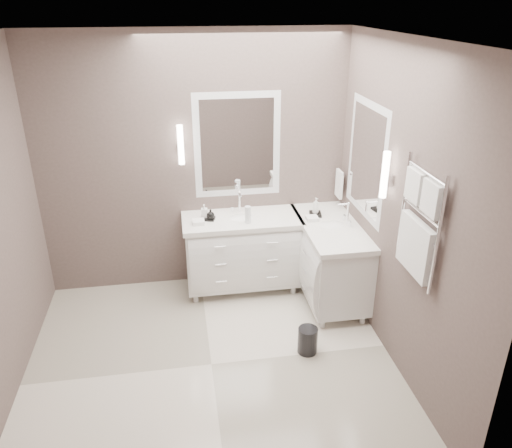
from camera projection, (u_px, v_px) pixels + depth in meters
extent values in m
cube|color=silver|center=(211.00, 365.00, 4.40)|extent=(3.20, 3.00, 0.01)
cube|color=white|center=(196.00, 38.00, 3.27)|extent=(3.20, 3.00, 0.01)
cube|color=#574946|center=(195.00, 166.00, 5.18)|extent=(3.20, 0.01, 2.70)
cube|color=#574946|center=(226.00, 351.00, 2.48)|extent=(3.20, 0.01, 2.70)
cube|color=#574946|center=(401.00, 212.00, 4.07)|extent=(0.01, 3.00, 2.70)
cube|color=white|center=(242.00, 251.00, 5.37)|extent=(1.20, 0.55, 0.70)
cube|color=white|center=(242.00, 220.00, 5.22)|extent=(1.24, 0.59, 0.05)
ellipsoid|color=white|center=(242.00, 221.00, 5.22)|extent=(0.36, 0.28, 0.12)
cylinder|color=white|center=(239.00, 202.00, 5.31)|extent=(0.02, 0.02, 0.22)
cube|color=white|center=(329.00, 259.00, 5.21)|extent=(0.55, 1.20, 0.70)
cube|color=white|center=(331.00, 227.00, 5.06)|extent=(0.59, 1.24, 0.05)
ellipsoid|color=white|center=(331.00, 228.00, 5.06)|extent=(0.36, 0.28, 0.12)
cylinder|color=white|center=(348.00, 214.00, 5.02)|extent=(0.02, 0.02, 0.22)
cube|color=white|center=(237.00, 145.00, 5.15)|extent=(0.90, 0.02, 1.10)
cube|color=white|center=(237.00, 145.00, 5.15)|extent=(0.77, 0.02, 0.96)
cube|color=white|center=(366.00, 160.00, 4.70)|extent=(0.02, 0.90, 1.10)
cube|color=white|center=(366.00, 160.00, 4.70)|extent=(0.02, 0.90, 0.96)
cube|color=white|center=(181.00, 150.00, 5.01)|extent=(0.05, 0.05, 0.10)
cylinder|color=white|center=(181.00, 145.00, 4.99)|extent=(0.06, 0.06, 0.40)
cube|color=white|center=(384.00, 181.00, 4.17)|extent=(0.05, 0.05, 0.10)
cylinder|color=white|center=(385.00, 175.00, 4.15)|extent=(0.06, 0.06, 0.40)
cylinder|color=white|center=(341.00, 171.00, 5.32)|extent=(0.02, 0.22, 0.02)
cube|color=white|center=(339.00, 184.00, 5.38)|extent=(0.03, 0.17, 0.30)
cylinder|color=white|center=(438.00, 238.00, 3.42)|extent=(0.03, 0.03, 0.90)
cylinder|color=white|center=(404.00, 207.00, 3.91)|extent=(0.03, 0.03, 0.90)
cube|color=white|center=(432.00, 199.00, 3.45)|extent=(0.06, 0.22, 0.24)
cube|color=white|center=(415.00, 186.00, 3.68)|extent=(0.06, 0.22, 0.24)
cube|color=white|center=(415.00, 247.00, 3.75)|extent=(0.06, 0.46, 0.42)
cylinder|color=black|center=(308.00, 340.00, 4.51)|extent=(0.19, 0.19, 0.25)
cube|color=black|center=(208.00, 219.00, 5.16)|extent=(0.17, 0.14, 0.02)
cube|color=black|center=(315.00, 214.00, 5.26)|extent=(0.15, 0.18, 0.02)
cylinder|color=silver|center=(248.00, 215.00, 5.05)|extent=(0.07, 0.07, 0.18)
imported|color=white|center=(204.00, 211.00, 5.14)|extent=(0.07, 0.07, 0.14)
imported|color=black|center=(211.00, 214.00, 5.11)|extent=(0.10, 0.10, 0.10)
imported|color=white|center=(316.00, 206.00, 5.22)|extent=(0.08, 0.09, 0.17)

